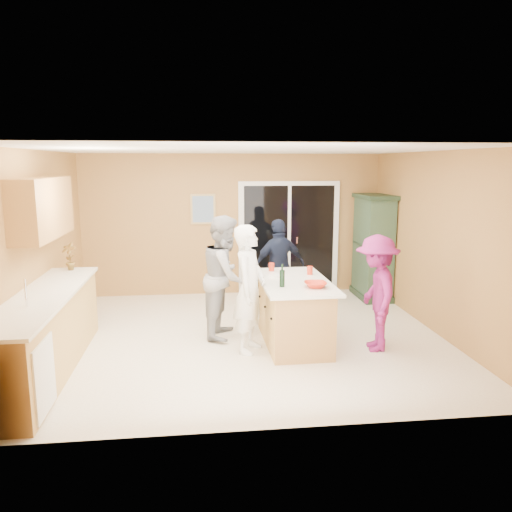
{
  "coord_description": "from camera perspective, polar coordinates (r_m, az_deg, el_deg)",
  "views": [
    {
      "loc": [
        -0.64,
        -6.7,
        2.42
      ],
      "look_at": [
        0.15,
        0.1,
        1.15
      ],
      "focal_mm": 35.0,
      "sensor_mm": 36.0,
      "label": 1
    }
  ],
  "objects": [
    {
      "name": "wall_left",
      "position": [
        7.11,
        -23.8,
        0.55
      ],
      "size": [
        0.1,
        5.0,
        2.6
      ],
      "primitive_type": "cube",
      "color": "tan",
      "rests_on": "ground"
    },
    {
      "name": "tumbler_far",
      "position": [
        7.06,
        6.18,
        -1.64
      ],
      "size": [
        0.1,
        0.1,
        0.12
      ],
      "primitive_type": "cylinder",
      "rotation": [
        0.0,
        0.0,
        0.34
      ],
      "color": "red",
      "rests_on": "kitchen_island"
    },
    {
      "name": "tumbler_near",
      "position": [
        7.25,
        1.78,
        -1.26
      ],
      "size": [
        0.11,
        0.11,
        0.12
      ],
      "primitive_type": "cylinder",
      "rotation": [
        0.0,
        0.0,
        0.41
      ],
      "color": "red",
      "rests_on": "kitchen_island"
    },
    {
      "name": "woman_white",
      "position": [
        6.43,
        -0.72,
        -3.79
      ],
      "size": [
        0.61,
        0.72,
        1.66
      ],
      "primitive_type": "imported",
      "rotation": [
        0.0,
        0.0,
        1.16
      ],
      "color": "white",
      "rests_on": "floor"
    },
    {
      "name": "tulip_vase",
      "position": [
        7.48,
        -20.53,
        -0.06
      ],
      "size": [
        0.24,
        0.21,
        0.39
      ],
      "primitive_type": "imported",
      "rotation": [
        0.0,
        0.0,
        -0.39
      ],
      "color": "#A21E10",
      "rests_on": "left_cabinet_run"
    },
    {
      "name": "woman_magenta",
      "position": [
        6.69,
        13.6,
        -4.14
      ],
      "size": [
        0.7,
        1.06,
        1.52
      ],
      "primitive_type": "imported",
      "rotation": [
        0.0,
        0.0,
        -1.71
      ],
      "color": "#901F6D",
      "rests_on": "floor"
    },
    {
      "name": "wall_right",
      "position": [
        7.59,
        19.99,
        1.39
      ],
      "size": [
        0.1,
        5.0,
        2.6
      ],
      "primitive_type": "cube",
      "color": "tan",
      "rests_on": "ground"
    },
    {
      "name": "floor",
      "position": [
        7.15,
        -1.12,
        -9.27
      ],
      "size": [
        5.5,
        5.5,
        0.0
      ],
      "primitive_type": "plane",
      "color": "white",
      "rests_on": "ground"
    },
    {
      "name": "green_hutch",
      "position": [
        9.26,
        13.22,
        0.89
      ],
      "size": [
        0.54,
        1.02,
        1.88
      ],
      "color": "#1E3120",
      "rests_on": "floor"
    },
    {
      "name": "serving_bowl",
      "position": [
        6.34,
        6.81,
        -3.27
      ],
      "size": [
        0.29,
        0.29,
        0.07
      ],
      "primitive_type": "imported",
      "rotation": [
        0.0,
        0.0,
        -0.04
      ],
      "color": "red",
      "rests_on": "kitchen_island"
    },
    {
      "name": "woman_grey",
      "position": [
        7.01,
        -3.49,
        -2.35
      ],
      "size": [
        0.84,
        0.97,
        1.72
      ],
      "primitive_type": "imported",
      "rotation": [
        0.0,
        0.0,
        1.32
      ],
      "color": "#9E9EA0",
      "rests_on": "floor"
    },
    {
      "name": "upper_cabinets",
      "position": [
        6.8,
        -23.24,
        5.07
      ],
      "size": [
        0.35,
        1.6,
        0.75
      ],
      "primitive_type": "cube",
      "color": "tan",
      "rests_on": "wall_left"
    },
    {
      "name": "white_plate",
      "position": [
        6.94,
        2.22,
        -2.23
      ],
      "size": [
        0.25,
        0.25,
        0.01
      ],
      "primitive_type": "cylinder",
      "rotation": [
        0.0,
        0.0,
        -0.24
      ],
      "color": "white",
      "rests_on": "kitchen_island"
    },
    {
      "name": "wine_bottle",
      "position": [
        6.31,
        3.0,
        -2.53
      ],
      "size": [
        0.07,
        0.07,
        0.29
      ],
      "rotation": [
        0.0,
        0.0,
        -0.42
      ],
      "color": "black",
      "rests_on": "kitchen_island"
    },
    {
      "name": "wall_front",
      "position": [
        4.39,
        1.99,
        -4.28
      ],
      "size": [
        5.5,
        0.1,
        2.6
      ],
      "primitive_type": "cube",
      "color": "tan",
      "rests_on": "ground"
    },
    {
      "name": "kitchen_island",
      "position": [
        6.83,
        4.34,
        -6.6
      ],
      "size": [
        0.93,
        1.69,
        0.88
      ],
      "rotation": [
        0.0,
        0.0,
        0.01
      ],
      "color": "tan",
      "rests_on": "floor"
    },
    {
      "name": "ceiling",
      "position": [
        6.73,
        -1.2,
        12.05
      ],
      "size": [
        5.5,
        5.0,
        0.1
      ],
      "primitive_type": "cube",
      "color": "white",
      "rests_on": "wall_back"
    },
    {
      "name": "framed_picture",
      "position": [
        9.21,
        -6.08,
        5.35
      ],
      "size": [
        0.46,
        0.04,
        0.56
      ],
      "color": "tan",
      "rests_on": "wall_back"
    },
    {
      "name": "woman_navy",
      "position": [
        8.12,
        2.67,
        -1.19
      ],
      "size": [
        0.98,
        0.62,
        1.55
      ],
      "primitive_type": "imported",
      "rotation": [
        0.0,
        0.0,
        3.43
      ],
      "color": "#171C33",
      "rests_on": "floor"
    },
    {
      "name": "sliding_door",
      "position": [
        9.42,
        3.78,
        2.13
      ],
      "size": [
        1.9,
        0.07,
        2.1
      ],
      "color": "white",
      "rests_on": "floor"
    },
    {
      "name": "left_cabinet_run",
      "position": [
        6.24,
        -23.36,
        -8.66
      ],
      "size": [
        0.65,
        3.05,
        1.24
      ],
      "color": "tan",
      "rests_on": "floor"
    },
    {
      "name": "wall_back",
      "position": [
        9.29,
        -2.64,
        3.58
      ],
      "size": [
        5.5,
        0.1,
        2.6
      ],
      "primitive_type": "cube",
      "color": "tan",
      "rests_on": "ground"
    }
  ]
}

